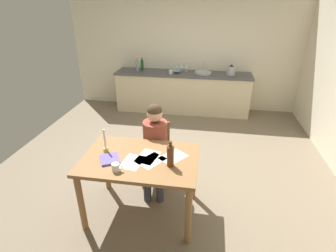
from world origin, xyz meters
TOP-DOWN VIEW (x-y plane):
  - ground_plane at (0.00, 0.00)m, footprint 5.20×5.20m
  - wall_back at (0.00, 2.60)m, footprint 5.20×0.12m
  - kitchen_counter at (0.00, 2.24)m, footprint 2.99×0.64m
  - dining_table at (-0.11, -1.07)m, footprint 1.29×0.86m
  - chair_at_table at (-0.07, -0.40)m, footprint 0.44×0.44m
  - person_seated at (-0.05, -0.55)m, footprint 0.37×0.61m
  - coffee_mug at (-0.28, -1.35)m, footprint 0.12×0.08m
  - candlestick at (-0.53, -1.01)m, footprint 0.06×0.06m
  - book_magazine at (-0.42, -1.17)m, footprint 0.28×0.29m
  - paper_letter at (-0.03, -1.04)m, footprint 0.27×0.34m
  - paper_bill at (0.25, -1.00)m, footprint 0.35×0.36m
  - paper_envelope at (-0.17, -1.17)m, footprint 0.25×0.32m
  - paper_receipt at (0.03, -1.11)m, footprint 0.34×0.36m
  - wine_bottle_on_table at (0.25, -1.17)m, footprint 0.08×0.08m
  - sink_unit at (0.44, 2.24)m, footprint 0.36×0.36m
  - bottle_oil at (-1.03, 2.23)m, footprint 0.07×0.07m
  - bottle_vinegar at (-0.94, 2.30)m, footprint 0.06×0.06m
  - mixing_bowl at (-0.15, 2.23)m, footprint 0.20×0.20m
  - stovetop_kettle at (1.03, 2.24)m, footprint 0.18×0.18m
  - wine_glass_near_sink at (0.06, 2.39)m, footprint 0.07×0.07m
  - wine_glass_by_kettle at (-0.06, 2.39)m, footprint 0.07×0.07m
  - wine_glass_back_left at (-0.16, 2.39)m, footprint 0.07×0.07m
  - teacup_on_counter at (-0.25, 2.09)m, footprint 0.11×0.08m

SIDE VIEW (x-z plane):
  - ground_plane at x=0.00m, z-range -0.04..0.00m
  - kitchen_counter at x=0.00m, z-range 0.00..0.90m
  - chair_at_table at x=-0.07m, z-range 0.05..0.91m
  - dining_table at x=-0.11m, z-range 0.27..1.05m
  - person_seated at x=-0.05m, z-range 0.08..1.28m
  - paper_letter at x=-0.03m, z-range 0.78..0.78m
  - paper_bill at x=0.25m, z-range 0.78..0.78m
  - paper_envelope at x=-0.17m, z-range 0.78..0.78m
  - paper_receipt at x=0.03m, z-range 0.78..0.78m
  - book_magazine at x=-0.42m, z-range 0.78..0.80m
  - coffee_mug at x=-0.28m, z-range 0.78..0.86m
  - candlestick at x=-0.53m, z-range 0.71..1.00m
  - wine_bottle_on_table at x=0.25m, z-range 0.75..1.05m
  - sink_unit at x=0.44m, z-range 0.80..1.04m
  - teacup_on_counter at x=-0.25m, z-range 0.90..0.99m
  - mixing_bowl at x=-0.15m, z-range 0.90..0.99m
  - stovetop_kettle at x=1.03m, z-range 0.89..1.11m
  - wine_glass_near_sink at x=0.06m, z-range 0.93..1.09m
  - wine_glass_by_kettle at x=-0.06m, z-range 0.93..1.09m
  - wine_glass_back_left at x=-0.16m, z-range 0.93..1.09m
  - bottle_vinegar at x=-0.94m, z-range 0.88..1.16m
  - bottle_oil at x=-1.03m, z-range 0.88..1.16m
  - wall_back at x=0.00m, z-range 0.00..2.60m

